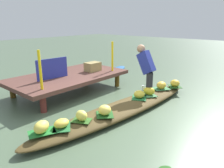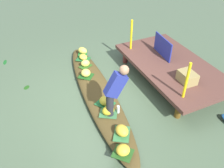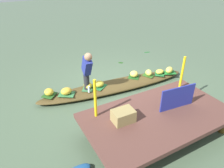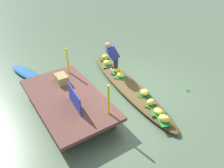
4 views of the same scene
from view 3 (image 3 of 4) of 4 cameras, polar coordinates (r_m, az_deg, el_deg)
canal_water at (r=6.38m, az=1.13°, el=-1.19°), size 40.00×40.00×0.00m
dock_platform at (r=4.69m, az=12.46°, el=-8.61°), size 3.20×1.80×0.48m
vendor_boat at (r=6.33m, az=1.14°, el=-0.42°), size 4.75×1.17×0.20m
leaf_mat_0 at (r=5.86m, az=-12.23°, el=-2.71°), size 0.52×0.49×0.01m
banana_bunch_0 at (r=5.81m, az=-12.33°, el=-1.91°), size 0.32×0.26×0.19m
leaf_mat_1 at (r=6.98m, az=12.77°, el=2.79°), size 0.47×0.48×0.01m
banana_bunch_1 at (r=6.94m, az=12.83°, el=3.31°), size 0.30×0.25×0.14m
leaf_mat_2 at (r=6.65m, az=5.97°, el=2.01°), size 0.48×0.48×0.01m
banana_bunch_2 at (r=6.60m, az=6.02°, el=2.74°), size 0.31×0.30×0.19m
leaf_mat_3 at (r=6.79m, az=9.88°, el=2.34°), size 0.37×0.41×0.01m
banana_bunch_3 at (r=6.75m, az=9.95°, el=3.05°), size 0.22×0.26×0.19m
leaf_mat_4 at (r=7.12m, az=15.23°, el=3.02°), size 0.50×0.42×0.01m
banana_bunch_4 at (r=7.08m, az=15.33°, el=3.72°), size 0.37×0.33×0.19m
leaf_mat_5 at (r=6.03m, az=-6.59°, el=-1.15°), size 0.45×0.48×0.01m
banana_bunch_5 at (r=5.98m, az=-6.65°, el=-0.34°), size 0.24×0.29×0.20m
leaf_mat_6 at (r=5.94m, az=-16.66°, el=-2.85°), size 0.48×0.47×0.01m
banana_bunch_6 at (r=5.89m, az=-16.78°, el=-2.08°), size 0.29×0.30×0.19m
leaf_mat_7 at (r=6.09m, az=-3.49°, el=-0.66°), size 0.51×0.48×0.01m
banana_bunch_7 at (r=6.05m, az=-3.51°, el=0.03°), size 0.31×0.28×0.17m
vendor_person at (r=5.58m, az=-6.83°, el=4.09°), size 0.23×0.52×1.20m
water_bottle at (r=5.80m, az=-6.30°, el=-1.46°), size 0.06×0.06×0.19m
market_banner at (r=4.81m, az=17.45°, el=-3.56°), size 0.87×0.12×0.53m
railing_post_west at (r=5.54m, az=18.57°, el=2.89°), size 0.06×0.06×0.87m
railing_post_east at (r=4.26m, az=-4.58°, el=-4.00°), size 0.06×0.06×0.87m
produce_crate at (r=4.29m, az=3.08°, el=-8.68°), size 0.45×0.33×0.26m
drifting_plant_0 at (r=9.23m, az=9.56°, el=8.54°), size 0.29×0.15×0.01m
drifting_plant_1 at (r=8.09m, az=2.41°, el=5.82°), size 0.23×0.22×0.01m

